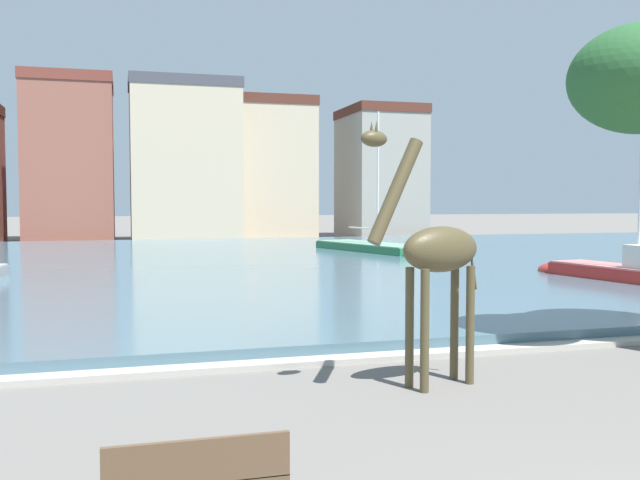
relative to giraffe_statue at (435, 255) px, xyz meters
The scene contains 10 objects.
harbor_water 22.69m from the giraffe_statue, 91.51° to the left, with size 85.91×40.41×0.33m, color #476675.
quay_edge_coping 3.14m from the giraffe_statue, 105.65° to the left, with size 85.91×0.50×0.12m, color #ADA89E.
giraffe_statue is the anchor object (origin of this frame).
sailboat_red 16.01m from the giraffe_statue, 38.07° to the left, with size 3.17×9.80×7.05m.
sailboat_green 27.73m from the giraffe_statue, 71.16° to the left, with size 4.84×9.75×8.24m.
park_bench 6.37m from the giraffe_statue, 137.15° to the right, with size 1.80×0.44×0.92m.
townhouse_wide_warehouse 48.79m from the giraffe_statue, 100.64° to the left, with size 6.70×7.86×12.89m.
townhouse_narrow_midrow 45.47m from the giraffe_statue, 90.31° to the left, with size 8.52×5.75×12.70m.
townhouse_corner_house 49.02m from the giraffe_statue, 81.44° to the left, with size 6.97×6.45×11.95m.
townhouse_tall_gabled 50.70m from the giraffe_statue, 70.32° to the left, with size 6.27×8.04×11.44m.
Camera 1 is at (-4.56, -3.91, 3.20)m, focal length 39.34 mm.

